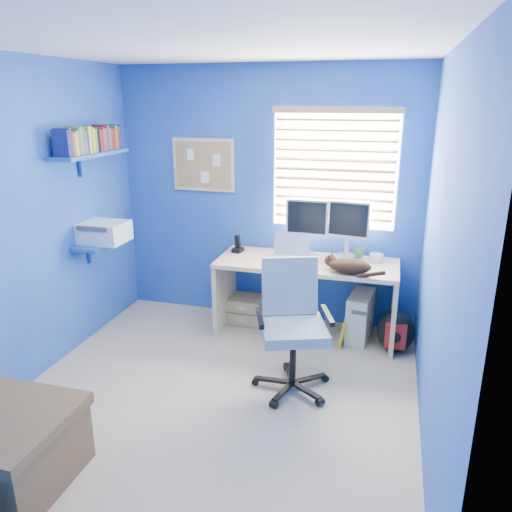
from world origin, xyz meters
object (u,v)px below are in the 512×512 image
(cat, at_px, (350,266))
(tower_pc, at_px, (360,316))
(desk, at_px, (306,298))
(office_chair, at_px, (292,343))
(laptop, at_px, (289,248))

(cat, distance_m, tower_pc, 0.65)
(desk, relative_size, office_chair, 1.65)
(desk, xyz_separation_m, tower_pc, (0.51, 0.05, -0.14))
(desk, bearing_deg, laptop, 176.23)
(cat, height_order, office_chair, office_chair)
(desk, xyz_separation_m, office_chair, (0.06, -0.93, 0.01))
(desk, xyz_separation_m, laptop, (-0.17, 0.01, 0.48))
(laptop, distance_m, tower_pc, 0.93)
(laptop, distance_m, cat, 0.63)
(desk, relative_size, laptop, 5.04)
(desk, height_order, cat, cat)
(laptop, bearing_deg, cat, -25.00)
(laptop, xyz_separation_m, tower_pc, (0.68, 0.04, -0.62))
(cat, bearing_deg, office_chair, -94.70)
(laptop, height_order, office_chair, office_chair)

